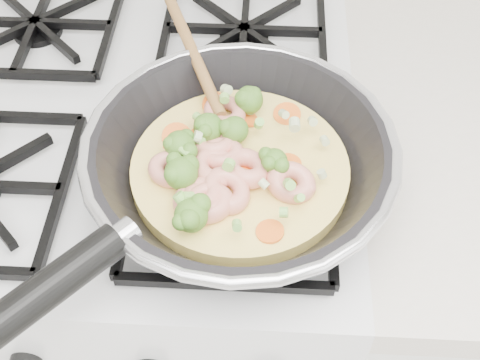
{
  "coord_description": "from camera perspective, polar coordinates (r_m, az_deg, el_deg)",
  "views": [
    {
      "loc": [
        0.18,
        1.13,
        1.46
      ],
      "look_at": [
        0.16,
        1.56,
        0.93
      ],
      "focal_mm": 46.38,
      "sensor_mm": 36.0,
      "label": 1
    }
  ],
  "objects": [
    {
      "name": "stove",
      "position": [
        1.17,
        -7.59,
        -9.25
      ],
      "size": [
        0.6,
        0.6,
        0.92
      ],
      "color": "silver",
      "rests_on": "ground"
    },
    {
      "name": "skillet",
      "position": [
        0.66,
        -0.54,
        1.49
      ],
      "size": [
        0.41,
        0.58,
        0.09
      ],
      "rotation": [
        0.0,
        0.0,
        0.04
      ],
      "color": "black",
      "rests_on": "stove"
    }
  ]
}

